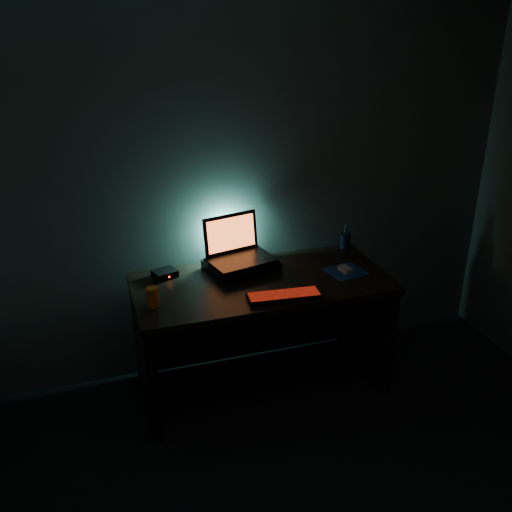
{
  "coord_description": "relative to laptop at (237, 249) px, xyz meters",
  "views": [
    {
      "loc": [
        -0.94,
        -1.22,
        2.25
      ],
      "look_at": [
        -0.05,
        1.57,
        0.94
      ],
      "focal_mm": 40.0,
      "sensor_mm": 36.0,
      "label": 1
    }
  ],
  "objects": [
    {
      "name": "router",
      "position": [
        -0.45,
        -0.0,
        -0.1
      ],
      "size": [
        0.16,
        0.14,
        0.04
      ],
      "rotation": [
        0.0,
        0.0,
        0.34
      ],
      "color": "black",
      "rests_on": "desk"
    },
    {
      "name": "room",
      "position": [
        0.09,
        -1.84,
        0.38
      ],
      "size": [
        3.5,
        4.0,
        2.5
      ],
      "color": "black",
      "rests_on": "ground"
    },
    {
      "name": "desk",
      "position": [
        0.09,
        -0.17,
        -0.38
      ],
      "size": [
        1.5,
        0.7,
        0.75
      ],
      "color": "black",
      "rests_on": "ground"
    },
    {
      "name": "riser",
      "position": [
        0.01,
        -0.05,
        -0.09
      ],
      "size": [
        0.46,
        0.38,
        0.06
      ],
      "primitive_type": "cube",
      "rotation": [
        0.0,
        0.0,
        0.23
      ],
      "color": "black",
      "rests_on": "desk"
    },
    {
      "name": "pen_cup",
      "position": [
        0.77,
        0.08,
        -0.07
      ],
      "size": [
        0.07,
        0.07,
        0.1
      ],
      "primitive_type": "cylinder",
      "rotation": [
        0.0,
        0.0,
        0.03
      ],
      "color": "black",
      "rests_on": "desk"
    },
    {
      "name": "mousepad",
      "position": [
        0.6,
        -0.26,
        -0.12
      ],
      "size": [
        0.25,
        0.24,
        0.0
      ],
      "primitive_type": "cube",
      "rotation": [
        0.0,
        0.0,
        0.19
      ],
      "color": "navy",
      "rests_on": "desk"
    },
    {
      "name": "juice_glass",
      "position": [
        -0.57,
        -0.33,
        -0.07
      ],
      "size": [
        0.07,
        0.07,
        0.11
      ],
      "primitive_type": "cylinder",
      "rotation": [
        0.0,
        0.0,
        -0.16
      ],
      "color": "#F95E0D",
      "rests_on": "desk"
    },
    {
      "name": "keyboard",
      "position": [
        0.14,
        -0.46,
        -0.11
      ],
      "size": [
        0.42,
        0.17,
        0.03
      ],
      "rotation": [
        0.0,
        0.0,
        -0.09
      ],
      "color": "black",
      "rests_on": "desk"
    },
    {
      "name": "mouse",
      "position": [
        0.6,
        -0.26,
        -0.1
      ],
      "size": [
        0.07,
        0.1,
        0.03
      ],
      "primitive_type": "cube",
      "rotation": [
        0.0,
        0.0,
        0.19
      ],
      "color": "gray",
      "rests_on": "mousepad"
    },
    {
      "name": "laptop",
      "position": [
        0.0,
        0.0,
        0.0
      ],
      "size": [
        0.43,
        0.36,
        0.26
      ],
      "rotation": [
        0.0,
        0.0,
        0.23
      ],
      "color": "black",
      "rests_on": "riser"
    }
  ]
}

